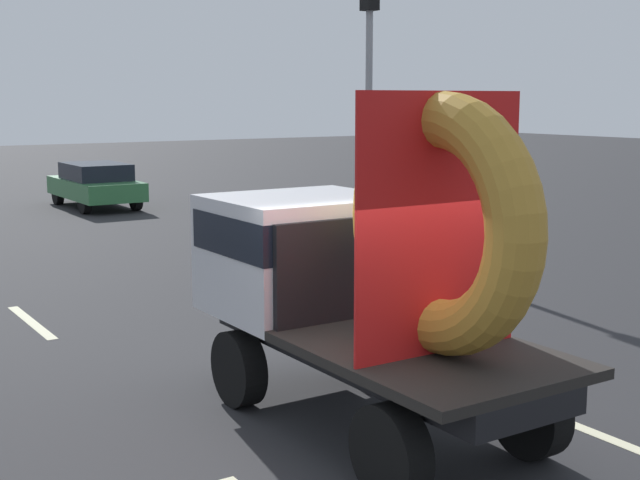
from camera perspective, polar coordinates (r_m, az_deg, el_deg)
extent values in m
plane|color=#28282B|center=(8.83, 4.44, -13.65)|extent=(120.00, 120.00, 0.00)
cylinder|color=black|center=(9.91, -5.38, -8.41)|extent=(0.28, 0.87, 0.87)
cylinder|color=black|center=(10.76, 2.72, -6.93)|extent=(0.28, 0.87, 0.87)
cylinder|color=black|center=(7.68, 4.67, -13.79)|extent=(0.28, 0.87, 0.87)
cylinder|color=black|center=(8.75, 13.69, -11.07)|extent=(0.28, 0.87, 0.87)
cube|color=black|center=(9.09, 3.46, -7.20)|extent=(1.30, 4.51, 0.25)
cube|color=silver|center=(10.02, -1.18, -0.93)|extent=(2.00, 1.75, 1.35)
cube|color=black|center=(9.93, -1.03, 0.72)|extent=(2.02, 1.66, 0.44)
cube|color=black|center=(8.38, 7.05, -7.44)|extent=(2.00, 2.76, 0.10)
cube|color=black|center=(9.26, 1.84, -1.93)|extent=(1.80, 0.08, 1.10)
torus|color=#B7842D|center=(8.00, 7.92, 1.01)|extent=(0.52, 2.43, 2.43)
cube|color=red|center=(8.00, 7.92, 1.01)|extent=(1.90, 0.03, 2.43)
cylinder|color=black|center=(29.63, -16.91, 2.89)|extent=(0.23, 0.66, 0.66)
cylinder|color=black|center=(30.11, -13.96, 3.11)|extent=(0.23, 0.66, 0.66)
cylinder|color=black|center=(26.98, -15.26, 2.37)|extent=(0.23, 0.66, 0.66)
cylinder|color=black|center=(27.51, -12.05, 2.62)|extent=(0.23, 0.66, 0.66)
cube|color=#33723F|center=(28.51, -14.59, 3.33)|extent=(1.86, 4.35, 0.57)
cube|color=black|center=(28.37, -14.57, 4.40)|extent=(1.68, 2.43, 0.52)
cylinder|color=gray|center=(19.88, 3.22, 7.13)|extent=(0.16, 0.16, 5.38)
cube|color=beige|center=(14.24, -18.51, -5.15)|extent=(0.16, 2.36, 0.01)
cube|color=beige|center=(14.96, -3.90, -3.99)|extent=(0.16, 2.48, 0.01)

